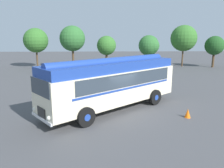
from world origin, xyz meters
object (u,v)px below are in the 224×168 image
at_px(vintage_bus, 113,82).
at_px(car_near_left, 97,67).
at_px(car_mid_left, 120,68).
at_px(traffic_cone, 188,113).

relative_size(vintage_bus, car_near_left, 2.14).
bearing_deg(car_near_left, vintage_bus, -84.42).
height_order(vintage_bus, car_mid_left, vintage_bus).
height_order(vintage_bus, car_near_left, vintage_bus).
xyz_separation_m(car_near_left, traffic_cone, (5.88, -16.27, -0.57)).
bearing_deg(vintage_bus, traffic_cone, -22.32).
distance_m(car_near_left, traffic_cone, 17.31).
bearing_deg(car_near_left, car_mid_left, -6.48).
bearing_deg(vintage_bus, car_mid_left, 83.85).
bearing_deg(car_mid_left, car_near_left, 173.52).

